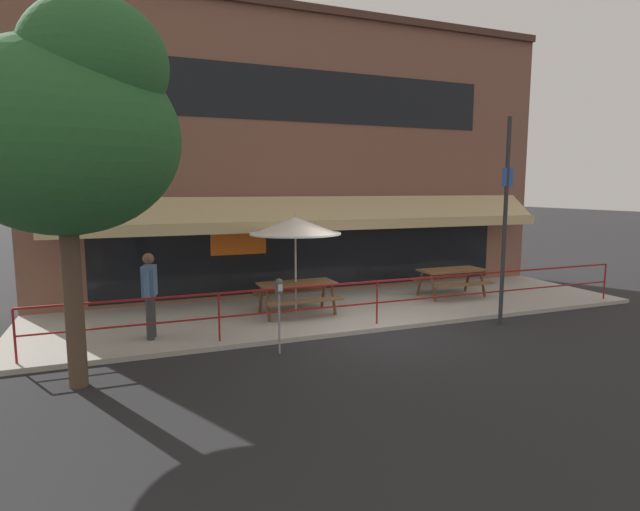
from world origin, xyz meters
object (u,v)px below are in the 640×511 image
pedestrian_walking (150,291)px  street_sign_pole (505,221)px  parking_meter_near (279,293)px  patio_umbrella_left (295,226)px  picnic_table_left (297,289)px  picnic_table_centre (452,275)px  street_tree_curbside (69,125)px

pedestrian_walking → street_sign_pole: (7.43, -1.44, 1.30)m
parking_meter_near → street_sign_pole: bearing=1.0°
patio_umbrella_left → pedestrian_walking: bearing=-165.5°
street_sign_pole → picnic_table_left: bearing=151.7°
picnic_table_centre → parking_meter_near: bearing=-155.5°
patio_umbrella_left → parking_meter_near: (-1.13, -2.39, -1.03)m
picnic_table_left → street_sign_pole: 4.94m
picnic_table_left → street_tree_curbside: (-4.40, -2.72, 3.26)m
parking_meter_near → street_tree_curbside: 4.34m
parking_meter_near → picnic_table_left: bearing=63.8°
picnic_table_left → picnic_table_centre: bearing=3.8°
picnic_table_left → picnic_table_centre: same height
parking_meter_near → street_tree_curbside: (-3.27, -0.42, 2.82)m
patio_umbrella_left → pedestrian_walking: patio_umbrella_left is taller
pedestrian_walking → picnic_table_centre: bearing=7.7°
street_tree_curbside → picnic_table_left: bearing=31.7°
parking_meter_near → street_sign_pole: size_ratio=0.31×
picnic_table_centre → street_tree_curbside: size_ratio=0.31×
picnic_table_left → street_sign_pole: street_sign_pole is taller
pedestrian_walking → street_sign_pole: 7.68m
patio_umbrella_left → street_tree_curbside: 5.52m
street_sign_pole → patio_umbrella_left: bearing=150.7°
picnic_table_centre → street_sign_pole: 3.04m
picnic_table_left → patio_umbrella_left: (-0.00, 0.10, 1.47)m
picnic_table_centre → parking_meter_near: parking_meter_near is taller
pedestrian_walking → street_tree_curbside: (-1.08, -1.95, 2.91)m
street_sign_pole → street_tree_curbside: 8.68m
picnic_table_centre → street_sign_pole: size_ratio=0.39×
picnic_table_centre → patio_umbrella_left: 4.83m
patio_umbrella_left → street_tree_curbside: bearing=-147.4°
street_sign_pole → picnic_table_centre: bearing=79.0°
parking_meter_near → street_tree_curbside: bearing=-172.7°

